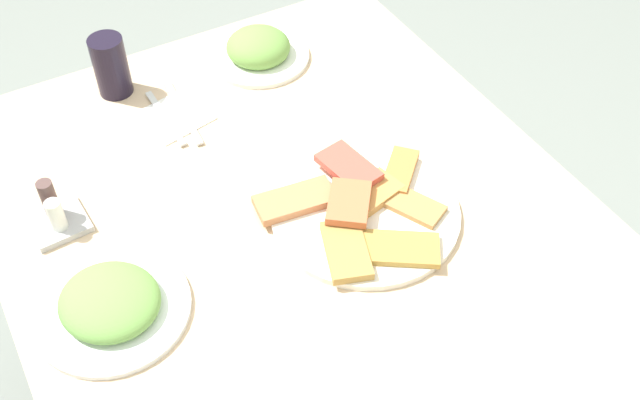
{
  "coord_description": "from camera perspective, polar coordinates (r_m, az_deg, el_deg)",
  "views": [
    {
      "loc": [
        -0.78,
        0.38,
        1.69
      ],
      "look_at": [
        -0.03,
        -0.04,
        0.76
      ],
      "focal_mm": 42.89,
      "sensor_mm": 36.0,
      "label": 1
    }
  ],
  "objects": [
    {
      "name": "spoon",
      "position": [
        1.48,
        -11.47,
        6.02
      ],
      "size": [
        0.17,
        0.01,
        0.0
      ],
      "primitive_type": "cube",
      "rotation": [
        0.0,
        0.0,
        0.01
      ],
      "color": "silver",
      "rests_on": "paper_napkin"
    },
    {
      "name": "soda_can",
      "position": [
        1.54,
        -15.35,
        9.62
      ],
      "size": [
        0.07,
        0.07,
        0.12
      ],
      "primitive_type": "cylinder",
      "rotation": [
        0.0,
        0.0,
        1.55
      ],
      "color": "black",
      "rests_on": "dining_table"
    },
    {
      "name": "pide_platter",
      "position": [
        1.28,
        3.21,
        -0.76
      ],
      "size": [
        0.32,
        0.32,
        0.04
      ],
      "color": "white",
      "rests_on": "dining_table"
    },
    {
      "name": "condiment_caddy",
      "position": [
        1.32,
        -19.12,
        -1.04
      ],
      "size": [
        0.09,
        0.09,
        0.08
      ],
      "color": "#B2B2B7",
      "rests_on": "dining_table"
    },
    {
      "name": "fork",
      "position": [
        1.49,
        -10.19,
        6.49
      ],
      "size": [
        0.2,
        0.03,
        0.0
      ],
      "primitive_type": "cube",
      "rotation": [
        0.0,
        0.0,
        -0.07
      ],
      "color": "silver",
      "rests_on": "paper_napkin"
    },
    {
      "name": "paper_napkin",
      "position": [
        1.49,
        -10.81,
        6.14
      ],
      "size": [
        0.14,
        0.14,
        0.0
      ],
      "primitive_type": "cube",
      "rotation": [
        0.0,
        0.0,
        0.21
      ],
      "color": "white",
      "rests_on": "dining_table"
    },
    {
      "name": "salad_plate_rice",
      "position": [
        1.6,
        -4.59,
        11.15
      ],
      "size": [
        0.21,
        0.21,
        0.07
      ],
      "color": "white",
      "rests_on": "dining_table"
    },
    {
      "name": "dining_table",
      "position": [
        1.35,
        -2.15,
        -2.95
      ],
      "size": [
        1.1,
        0.95,
        0.73
      ],
      "color": "#D4B591",
      "rests_on": "ground_plane"
    },
    {
      "name": "salad_plate_greens",
      "position": [
        1.19,
        -15.35,
        -7.47
      ],
      "size": [
        0.24,
        0.24,
        0.05
      ],
      "color": "white",
      "rests_on": "dining_table"
    }
  ]
}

